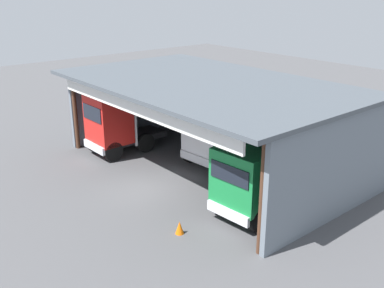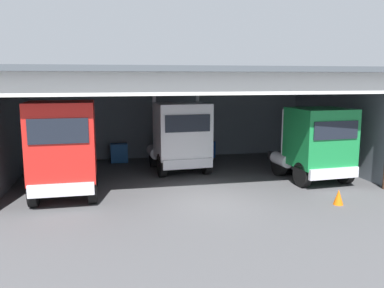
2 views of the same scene
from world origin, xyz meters
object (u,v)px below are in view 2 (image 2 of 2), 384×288
object	(u,v)px
truck_green_center_right_bay	(316,143)
tool_cart	(119,153)
oil_drum	(211,149)
traffic_cone	(338,197)
truck_white_left_bay	(180,137)
truck_red_yard_outside	(63,150)

from	to	relation	value
truck_green_center_right_bay	tool_cart	xyz separation A→B (m)	(-8.30, 5.91, -1.20)
oil_drum	traffic_cone	size ratio (longest dim) A/B	1.63
oil_drum	traffic_cone	distance (m)	9.69
truck_white_left_bay	tool_cart	bearing A→B (deg)	-50.80
truck_white_left_bay	truck_green_center_right_bay	xyz separation A→B (m)	(5.49, -2.90, -0.04)
oil_drum	tool_cart	size ratio (longest dim) A/B	0.91
traffic_cone	tool_cart	bearing A→B (deg)	129.40
truck_white_left_bay	oil_drum	size ratio (longest dim) A/B	5.09
truck_green_center_right_bay	traffic_cone	bearing A→B (deg)	72.37
truck_green_center_right_bay	tool_cart	distance (m)	10.26
tool_cart	traffic_cone	world-z (taller)	tool_cart
truck_white_left_bay	oil_drum	distance (m)	4.24
truck_white_left_bay	tool_cart	distance (m)	4.30
truck_green_center_right_bay	tool_cart	bearing A→B (deg)	-39.21
tool_cart	truck_red_yard_outside	bearing A→B (deg)	-109.12
truck_white_left_bay	truck_green_center_right_bay	size ratio (longest dim) A/B	1.05
truck_red_yard_outside	truck_white_left_bay	world-z (taller)	truck_white_left_bay
truck_white_left_bay	traffic_cone	distance (m)	7.86
oil_drum	traffic_cone	world-z (taller)	oil_drum
truck_green_center_right_bay	oil_drum	xyz separation A→B (m)	(-3.13, 6.18, -1.25)
truck_red_yard_outside	tool_cart	xyz separation A→B (m)	(2.21, 6.39, -1.39)
truck_green_center_right_bay	oil_drum	size ratio (longest dim) A/B	4.87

